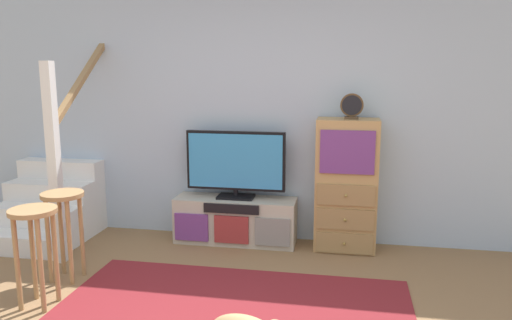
# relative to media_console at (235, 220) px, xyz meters

# --- Properties ---
(back_wall) EXTENTS (6.40, 0.12, 2.70)m
(back_wall) POSITION_rel_media_console_xyz_m (0.30, 0.27, 1.12)
(back_wall) COLOR #A8BCD1
(back_wall) RESTS_ON ground_plane
(media_console) EXTENTS (1.21, 0.38, 0.46)m
(media_console) POSITION_rel_media_console_xyz_m (0.00, 0.00, 0.00)
(media_console) COLOR #BCB29E
(media_console) RESTS_ON ground_plane
(television) EXTENTS (0.99, 0.22, 0.67)m
(television) POSITION_rel_media_console_xyz_m (0.00, 0.02, 0.58)
(television) COLOR black
(television) RESTS_ON media_console
(side_cabinet) EXTENTS (0.58, 0.38, 1.27)m
(side_cabinet) POSITION_rel_media_console_xyz_m (1.08, 0.01, 0.41)
(side_cabinet) COLOR tan
(side_cabinet) RESTS_ON ground_plane
(desk_clock) EXTENTS (0.21, 0.08, 0.24)m
(desk_clock) POSITION_rel_media_console_xyz_m (1.11, -0.00, 1.16)
(desk_clock) COLOR #4C3823
(desk_clock) RESTS_ON side_cabinet
(staircase) EXTENTS (1.00, 1.36, 2.20)m
(staircase) POSITION_rel_media_console_xyz_m (-1.94, 0.01, 0.14)
(staircase) COLOR white
(staircase) RESTS_ON ground_plane
(bar_stool_near) EXTENTS (0.34, 0.34, 0.75)m
(bar_stool_near) POSITION_rel_media_console_xyz_m (-1.13, -1.60, 0.32)
(bar_stool_near) COLOR #A37A4C
(bar_stool_near) RESTS_ON ground_plane
(bar_stool_far) EXTENTS (0.34, 0.34, 0.74)m
(bar_stool_far) POSITION_rel_media_console_xyz_m (-1.19, -1.13, 0.32)
(bar_stool_far) COLOR #A37A4C
(bar_stool_far) RESTS_ON ground_plane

